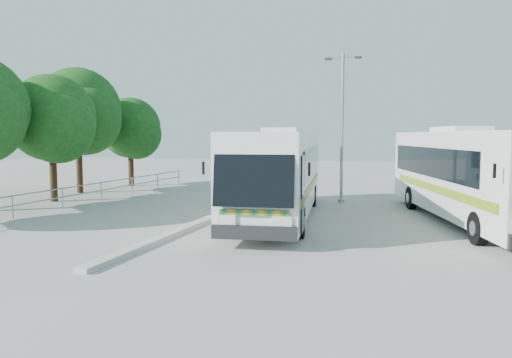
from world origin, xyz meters
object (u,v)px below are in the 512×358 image
(tree_far_e, at_px, (131,128))
(coach_main, at_px, (280,171))
(tree_far_c, at_px, (53,118))
(coach_adjacent, at_px, (468,173))
(tree_far_d, at_px, (79,111))
(lamppost, at_px, (342,121))

(tree_far_e, distance_m, coach_main, 16.15)
(tree_far_c, relative_size, coach_adjacent, 0.50)
(tree_far_c, xyz_separation_m, tree_far_d, (-1.19, 3.70, 0.56))
(coach_adjacent, xyz_separation_m, lamppost, (-5.45, 4.24, 2.15))
(tree_far_c, distance_m, tree_far_d, 3.93)
(tree_far_e, height_order, lamppost, lamppost)
(tree_far_d, xyz_separation_m, tree_far_e, (0.68, 4.50, -0.93))
(tree_far_c, relative_size, tree_far_e, 1.10)
(tree_far_e, bearing_deg, coach_adjacent, -23.13)
(tree_far_e, height_order, coach_main, tree_far_e)
(tree_far_d, height_order, tree_far_e, tree_far_d)
(coach_adjacent, bearing_deg, tree_far_c, 163.57)
(tree_far_c, bearing_deg, coach_main, -6.61)
(tree_far_d, distance_m, tree_far_e, 4.65)
(lamppost, bearing_deg, coach_adjacent, -34.61)
(tree_far_d, bearing_deg, coach_main, -20.79)
(tree_far_c, distance_m, coach_adjacent, 19.72)
(coach_adjacent, bearing_deg, tree_far_d, 153.56)
(coach_adjacent, relative_size, lamppost, 1.75)
(tree_far_e, bearing_deg, coach_main, -36.91)
(coach_main, bearing_deg, tree_far_e, 135.22)
(tree_far_c, height_order, coach_main, tree_far_c)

